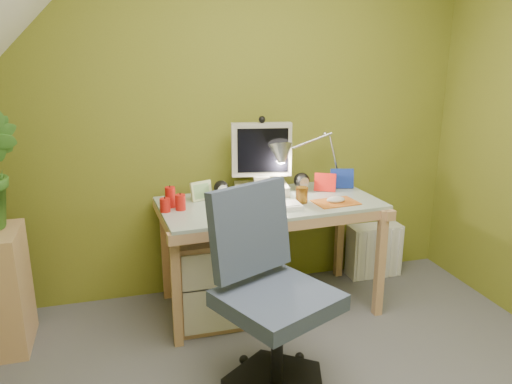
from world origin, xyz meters
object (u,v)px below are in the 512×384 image
object	(u,v)px
desk	(269,255)
task_chair	(278,297)
monitor	(261,155)
desk_lamp	(327,147)
radiator	(374,250)
side_ledge	(2,290)

from	to	relation	value
desk	task_chair	bearing A→B (deg)	-108.05
monitor	desk_lamp	size ratio (longest dim) A/B	0.90
task_chair	radiator	xyz separation A→B (m)	(1.09, 1.03, -0.31)
monitor	radiator	xyz separation A→B (m)	(0.88, 0.05, -0.78)
desk	side_ledge	xyz separation A→B (m)	(-1.55, -0.04, -0.01)
radiator	monitor	bearing A→B (deg)	-176.89
monitor	radiator	distance (m)	1.17
side_ledge	task_chair	xyz separation A→B (m)	(1.34, -0.77, 0.16)
desk	monitor	xyz separation A→B (m)	(0.00, 0.18, 0.61)
desk_lamp	task_chair	distance (m)	1.28
task_chair	radiator	size ratio (longest dim) A/B	2.60
desk	side_ledge	distance (m)	1.55
desk	desk_lamp	world-z (taller)	desk_lamp
radiator	desk_lamp	bearing A→B (deg)	-173.51
monitor	side_ledge	size ratio (longest dim) A/B	0.74
desk	task_chair	world-z (taller)	task_chair
side_ledge	radiator	size ratio (longest dim) A/B	1.78
radiator	desk	bearing A→B (deg)	-165.49
task_chair	radiator	world-z (taller)	task_chair
monitor	radiator	bearing A→B (deg)	13.41
desk	task_chair	distance (m)	0.84
monitor	desk	bearing A→B (deg)	-79.84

